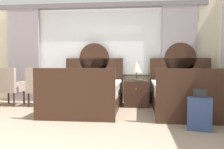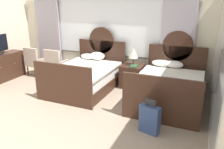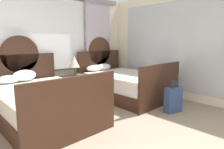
% 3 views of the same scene
% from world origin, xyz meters
% --- Properties ---
extents(wall_back_window, '(6.15, 0.22, 2.70)m').
position_xyz_m(wall_back_window, '(0.00, 4.26, 1.43)').
color(wall_back_window, beige).
rests_on(wall_back_window, ground_plane).
extents(wall_right_mirror, '(0.08, 4.86, 2.70)m').
position_xyz_m(wall_right_mirror, '(3.10, 1.86, 1.35)').
color(wall_right_mirror, beige).
rests_on(wall_right_mirror, ground_plane).
extents(bed_near_window, '(1.54, 2.17, 1.60)m').
position_xyz_m(bed_near_window, '(-0.12, 3.11, 0.37)').
color(bed_near_window, '#382116').
rests_on(bed_near_window, ground_plane).
extents(bed_near_mirror, '(1.54, 2.17, 1.60)m').
position_xyz_m(bed_near_mirror, '(2.14, 3.11, 0.36)').
color(bed_near_mirror, '#382116').
rests_on(bed_near_mirror, ground_plane).
extents(nightstand_between_beds, '(0.60, 0.62, 0.64)m').
position_xyz_m(nightstand_between_beds, '(1.01, 3.74, 0.32)').
color(nightstand_between_beds, '#382116').
rests_on(nightstand_between_beds, ground_plane).
extents(table_lamp_on_nightstand, '(0.27, 0.27, 0.49)m').
position_xyz_m(table_lamp_on_nightstand, '(1.02, 3.77, 0.98)').
color(table_lamp_on_nightstand, brown).
rests_on(table_lamp_on_nightstand, nightstand_between_beds).
extents(book_on_nightstand, '(0.18, 0.26, 0.03)m').
position_xyz_m(book_on_nightstand, '(1.09, 3.62, 0.65)').
color(book_on_nightstand, '#285133').
rests_on(book_on_nightstand, nightstand_between_beds).
extents(suitcase_on_floor, '(0.40, 0.25, 0.67)m').
position_xyz_m(suitcase_on_floor, '(2.04, 1.63, 0.27)').
color(suitcase_on_floor, navy).
rests_on(suitcase_on_floor, ground_plane).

